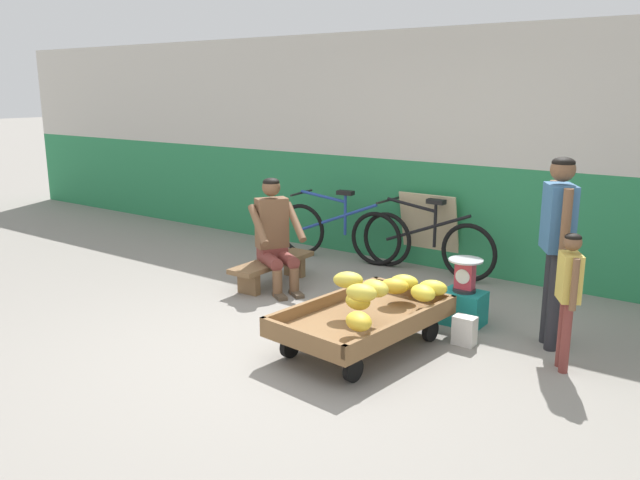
# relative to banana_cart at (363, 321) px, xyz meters

# --- Properties ---
(ground_plane) EXTENTS (80.00, 80.00, 0.00)m
(ground_plane) POSITION_rel_banana_cart_xyz_m (-0.52, -0.46, -0.24)
(ground_plane) COLOR gray
(back_wall) EXTENTS (16.00, 0.30, 2.68)m
(back_wall) POSITION_rel_banana_cart_xyz_m (-0.52, 2.66, 1.10)
(back_wall) COLOR #287F4C
(back_wall) RESTS_ON ground
(banana_cart) EXTENTS (0.98, 1.52, 0.36)m
(banana_cart) POSITION_rel_banana_cart_xyz_m (0.00, 0.00, 0.00)
(banana_cart) COLOR brown
(banana_cart) RESTS_ON ground
(banana_pile) EXTENTS (0.75, 1.29, 0.26)m
(banana_pile) POSITION_rel_banana_cart_xyz_m (0.12, 0.13, 0.23)
(banana_pile) COLOR gold
(banana_pile) RESTS_ON banana_cart
(low_bench) EXTENTS (0.33, 1.11, 0.27)m
(low_bench) POSITION_rel_banana_cart_xyz_m (-1.70, 0.90, -0.04)
(low_bench) COLOR brown
(low_bench) RESTS_ON ground
(vendor_seated) EXTENTS (0.74, 0.65, 1.14)m
(vendor_seated) POSITION_rel_banana_cart_xyz_m (-1.62, 0.85, 0.33)
(vendor_seated) COLOR brown
(vendor_seated) RESTS_ON ground
(plastic_crate) EXTENTS (0.36, 0.28, 0.30)m
(plastic_crate) POSITION_rel_banana_cart_xyz_m (0.42, 0.99, -0.09)
(plastic_crate) COLOR #19847F
(plastic_crate) RESTS_ON ground
(weighing_scale) EXTENTS (0.30, 0.30, 0.29)m
(weighing_scale) POSITION_rel_banana_cart_xyz_m (0.42, 0.99, 0.21)
(weighing_scale) COLOR #28282D
(weighing_scale) RESTS_ON plastic_crate
(bicycle_near_left) EXTENTS (1.66, 0.48, 0.86)m
(bicycle_near_left) POSITION_rel_banana_cart_xyz_m (-1.72, 2.14, 0.11)
(bicycle_near_left) COLOR black
(bicycle_near_left) RESTS_ON ground
(bicycle_far_left) EXTENTS (1.66, 0.48, 0.86)m
(bicycle_far_left) POSITION_rel_banana_cart_xyz_m (-0.58, 2.23, 0.11)
(bicycle_far_left) COLOR black
(bicycle_far_left) RESTS_ON ground
(sign_board) EXTENTS (0.70, 0.24, 0.88)m
(sign_board) POSITION_rel_banana_cart_xyz_m (-0.66, 2.46, 0.20)
(sign_board) COLOR #C6B289
(sign_board) RESTS_ON ground
(customer_adult) EXTENTS (0.33, 0.44, 1.53)m
(customer_adult) POSITION_rel_banana_cart_xyz_m (1.18, 0.94, 0.71)
(customer_adult) COLOR #232328
(customer_adult) RESTS_ON ground
(customer_child) EXTENTS (0.22, 0.30, 1.04)m
(customer_child) POSITION_rel_banana_cart_xyz_m (1.40, 0.55, 0.40)
(customer_child) COLOR brown
(customer_child) RESTS_ON ground
(shopping_bag) EXTENTS (0.18, 0.12, 0.24)m
(shopping_bag) POSITION_rel_banana_cart_xyz_m (0.62, 0.56, -0.12)
(shopping_bag) COLOR silver
(shopping_bag) RESTS_ON ground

